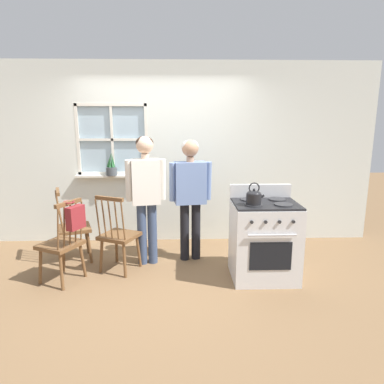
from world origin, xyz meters
The scene contains 11 objects.
ground_plane centered at (0.00, 0.00, 0.00)m, with size 16.00×16.00×0.00m, color brown.
wall_back centered at (0.03, 1.40, 1.34)m, with size 6.40×0.16×2.70m.
chair_by_window centered at (-1.11, 0.00, 0.45)m, with size 0.54×0.55×0.98m.
chair_near_wall centered at (-0.51, 0.27, 0.45)m, with size 0.55×0.54×0.98m.
chair_center_cluster centered at (-1.17, 0.60, 0.45)m, with size 0.52×0.53×0.98m.
person_elderly_left centered at (-0.18, 0.48, 1.02)m, with size 0.52×0.27×1.66m.
person_teen_center centered at (0.39, 0.60, 0.99)m, with size 0.56×0.27×1.61m.
stove centered at (1.25, 0.04, 0.47)m, with size 0.75×0.68×1.08m.
kettle centered at (1.08, -0.10, 1.02)m, with size 0.21×0.17×0.25m.
potted_plant centered at (-0.77, 1.31, 1.14)m, with size 0.16×0.16×0.34m.
handbag centered at (-0.90, -0.10, 0.81)m, with size 0.24×0.24×0.31m.
Camera 1 is at (0.28, -3.78, 1.88)m, focal length 32.00 mm.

